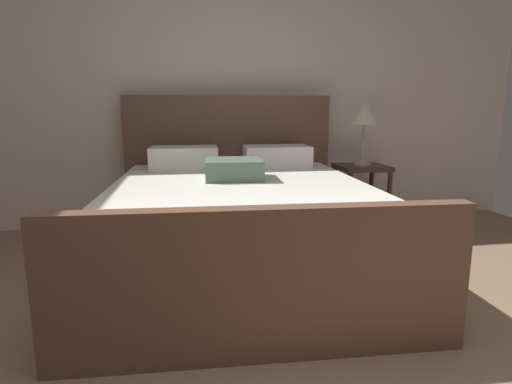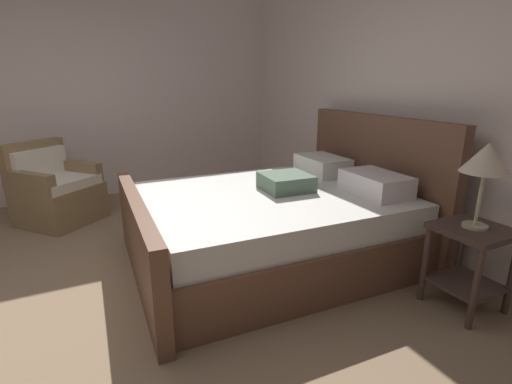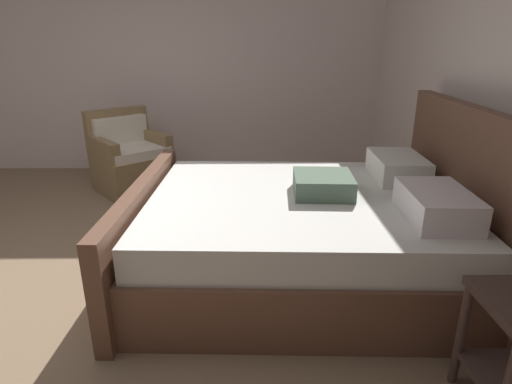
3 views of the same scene
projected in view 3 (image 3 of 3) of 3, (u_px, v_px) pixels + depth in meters
ground_plane at (67, 284)px, 3.01m from camera, size 5.75×5.96×0.02m
wall_side_left at (144, 56)px, 5.27m from camera, size 0.12×6.08×2.89m
bed at (307, 230)px, 3.02m from camera, size 1.97×2.40×1.23m
armchair at (130, 160)px, 4.78m from camera, size 1.02×1.02×0.90m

